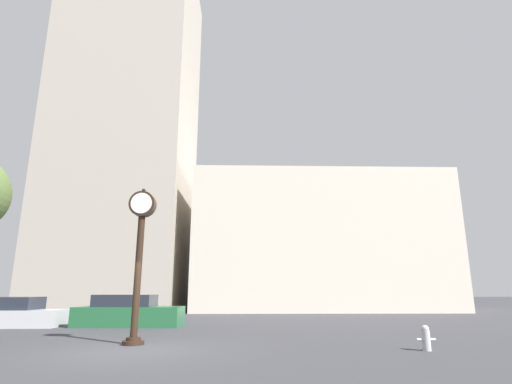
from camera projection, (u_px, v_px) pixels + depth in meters
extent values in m
plane|color=#38383D|center=(130.00, 352.00, 10.72)|extent=(200.00, 200.00, 0.00)
cube|color=#ADA393|center=(130.00, 125.00, 37.86)|extent=(11.26, 12.00, 33.69)
cube|color=beige|center=(316.00, 245.00, 35.58)|extent=(20.70, 12.00, 11.04)
cylinder|color=black|center=(133.00, 343.00, 12.09)|extent=(0.66, 0.66, 0.12)
cylinder|color=black|center=(133.00, 339.00, 12.11)|extent=(0.44, 0.44, 0.10)
cylinder|color=black|center=(138.00, 275.00, 12.57)|extent=(0.22, 0.22, 3.71)
cylinder|color=black|center=(143.00, 204.00, 13.12)|extent=(0.83, 0.38, 0.83)
cylinder|color=white|center=(141.00, 203.00, 12.93)|extent=(0.68, 0.02, 0.68)
cylinder|color=white|center=(144.00, 206.00, 13.31)|extent=(0.68, 0.02, 0.68)
sphere|color=black|center=(144.00, 190.00, 13.24)|extent=(0.12, 0.12, 0.12)
cube|color=#BCBCC1|center=(15.00, 318.00, 18.12)|extent=(4.19, 1.96, 0.75)
cube|color=#232833|center=(12.00, 303.00, 18.27)|extent=(2.31, 1.72, 0.57)
cube|color=#236038|center=(130.00, 316.00, 18.43)|extent=(4.86, 2.09, 0.88)
cube|color=#232833|center=(126.00, 301.00, 18.60)|extent=(2.70, 1.77, 0.54)
cylinder|color=#B7B7BC|center=(426.00, 341.00, 10.90)|extent=(0.23, 0.23, 0.53)
sphere|color=#B7B7BC|center=(425.00, 329.00, 10.98)|extent=(0.21, 0.21, 0.21)
cylinder|color=#B7B7BC|center=(419.00, 340.00, 10.90)|extent=(0.15, 0.08, 0.08)
cylinder|color=#B7B7BC|center=(433.00, 340.00, 10.91)|extent=(0.15, 0.08, 0.08)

